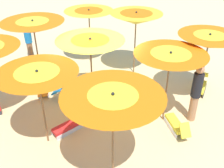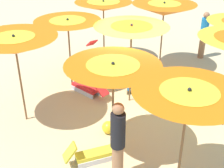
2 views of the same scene
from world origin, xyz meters
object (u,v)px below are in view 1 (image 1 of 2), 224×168
beach_umbrella_2 (89,14)px  lounger_0 (71,124)px  lounger_1 (71,96)px  lounger_2 (201,85)px  beach_umbrella_5 (33,27)px  lounger_3 (44,89)px  beach_umbrella_1 (136,18)px  beachgoer_1 (28,40)px  beachgoer_0 (196,93)px  lounger_4 (176,125)px  beach_umbrella_3 (170,60)px  beach_umbrella_0 (209,41)px  beach_umbrella_7 (38,78)px  beach_umbrella_4 (90,45)px  beach_ball (141,115)px  beach_umbrella_6 (113,104)px

beach_umbrella_2 → lounger_0: (4.37, 1.37, -1.93)m
lounger_1 → lounger_2: size_ratio=0.95×
beach_umbrella_5 → lounger_2: beach_umbrella_5 is taller
beach_umbrella_2 → lounger_3: beach_umbrella_2 is taller
beach_umbrella_1 → beach_umbrella_2: beach_umbrella_1 is taller
beach_umbrella_2 → beach_umbrella_5: size_ratio=0.94×
lounger_2 → beachgoer_1: 7.35m
lounger_0 → lounger_2: (-3.63, 3.42, 0.00)m
lounger_2 → beachgoer_0: bearing=-0.3°
beach_umbrella_1 → lounger_4: (3.01, 2.23, -2.08)m
lounger_1 → lounger_4: bearing=-13.4°
beach_umbrella_3 → lounger_2: (-2.18, 0.95, -1.88)m
lounger_4 → lounger_0: bearing=75.3°
beach_umbrella_1 → beachgoer_0: beach_umbrella_1 is taller
lounger_1 → lounger_3: (-0.03, -1.12, 0.02)m
lounger_1 → lounger_3: size_ratio=1.06×
beach_umbrella_0 → lounger_3: beach_umbrella_0 is taller
beach_umbrella_2 → lounger_3: size_ratio=2.09×
beach_umbrella_3 → beach_umbrella_7: (2.13, -2.86, -0.00)m
beach_umbrella_4 → lounger_3: (0.01, -1.94, -1.97)m
beach_umbrella_3 → lounger_1: beach_umbrella_3 is taller
lounger_1 → lounger_3: 1.12m
beach_umbrella_2 → beach_umbrella_1: bearing=81.7°
lounger_1 → beachgoer_0: (-0.42, 4.03, 0.81)m
beach_umbrella_3 → beach_ball: (0.28, -0.66, -1.91)m
lounger_0 → beachgoer_0: size_ratio=0.74×
beach_umbrella_5 → lounger_2: bearing=105.6°
beach_umbrella_7 → lounger_1: beach_umbrella_7 is taller
beach_umbrella_5 → lounger_2: size_ratio=2.00×
beachgoer_0 → lounger_2: bearing=-114.2°
beach_umbrella_4 → lounger_3: bearing=-89.8°
beach_umbrella_3 → lounger_3: beach_umbrella_3 is taller
lounger_0 → beachgoer_0: 3.82m
beach_umbrella_2 → beach_umbrella_4: (3.00, 1.45, 0.05)m
lounger_2 → beach_umbrella_3: bearing=-20.2°
beach_umbrella_6 → beachgoer_0: 3.54m
beach_umbrella_0 → beach_umbrella_3: 1.80m
lounger_2 → beach_umbrella_0: bearing=-0.0°
lounger_1 → beach_ball: size_ratio=3.58×
beach_umbrella_3 → beach_umbrella_7: bearing=-53.3°
beach_umbrella_0 → beach_umbrella_6: bearing=-20.9°
lounger_4 → beachgoer_1: (-2.44, -6.83, 0.79)m
beach_ball → lounger_1: bearing=-93.8°
beach_umbrella_1 → lounger_4: bearing=36.5°
beach_umbrella_6 → lounger_3: beach_umbrella_6 is taller
beachgoer_1 → beach_umbrella_5: bearing=177.2°
lounger_2 → beachgoer_0: (1.87, -0.12, 0.80)m
beach_umbrella_5 → beach_umbrella_7: beach_umbrella_5 is taller
lounger_2 → beach_ball: size_ratio=3.77×
beach_umbrella_3 → beach_umbrella_2: bearing=-127.4°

